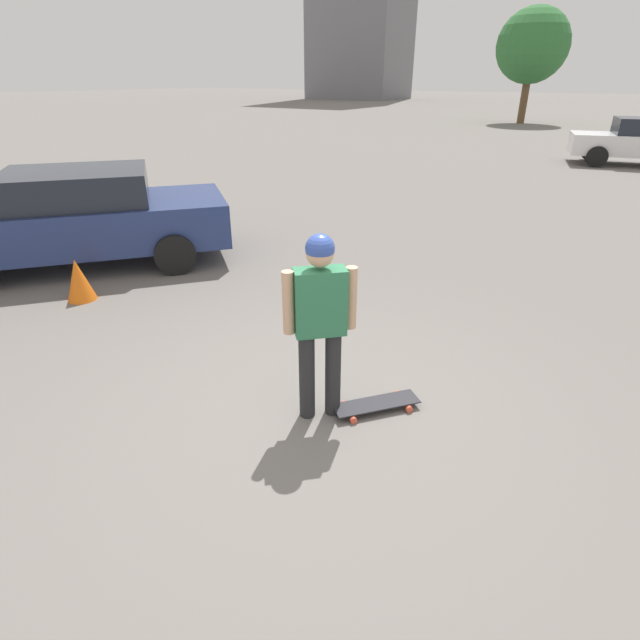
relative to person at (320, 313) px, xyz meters
name	(u,v)px	position (x,y,z in m)	size (l,w,h in m)	color
ground_plane	(320,413)	(0.00, 0.00, -0.99)	(220.00, 220.00, 0.00)	slate
person	(320,313)	(0.00, 0.00, 0.00)	(0.45, 0.47, 1.65)	#262628
skateboard	(376,404)	(0.32, -0.40, -0.93)	(0.74, 0.67, 0.07)	#232328
car_parked_near	(76,217)	(1.32, 5.36, -0.24)	(4.70, 4.36, 1.46)	navy
tree_distant	(533,46)	(33.39, 5.91, 3.45)	(4.35, 4.35, 6.64)	brown
traffic_cone	(79,280)	(0.40, 4.08, -0.71)	(0.37, 0.37, 0.57)	orange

